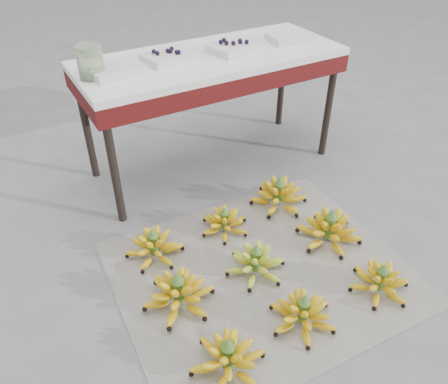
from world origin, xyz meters
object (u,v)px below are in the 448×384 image
bunch_front_right (380,282)px  tray_far_left (115,70)px  bunch_mid_left (179,293)px  tray_far_right (290,38)px  bunch_back_center (225,223)px  bunch_mid_right (329,230)px  bunch_mid_center (256,263)px  tray_right (233,47)px  vendor_table (211,69)px  bunch_front_left (228,358)px  newspaper_mat (261,272)px  bunch_back_left (154,247)px  tray_left (168,57)px  glass_jar (90,62)px  bunch_back_right (279,195)px  bunch_front_center (302,314)px

bunch_front_right → tray_far_left: tray_far_left is taller
bunch_mid_left → tray_far_right: tray_far_right is taller
bunch_back_center → bunch_mid_right: bearing=-25.1°
bunch_mid_center → tray_right: bearing=44.6°
bunch_mid_right → vendor_table: size_ratio=0.22×
bunch_back_center → vendor_table: 0.83m
bunch_front_left → bunch_front_right: (0.74, -0.01, -0.00)m
tray_far_right → newspaper_mat: bearing=-130.0°
bunch_mid_left → bunch_mid_center: size_ratio=1.10×
bunch_back_left → tray_left: (0.38, 0.59, 0.64)m
tray_right → vendor_table: bearing=173.4°
tray_far_left → tray_far_right: 1.01m
bunch_front_left → tray_right: size_ratio=1.20×
bunch_mid_center → glass_jar: glass_jar is taller
bunch_back_left → vendor_table: size_ratio=0.23×
tray_left → glass_jar: bearing=-175.8°
newspaper_mat → tray_far_right: size_ratio=5.00×
bunch_front_right → tray_far_right: size_ratio=1.23×
bunch_mid_left → bunch_back_left: (0.02, 0.31, -0.01)m
vendor_table → bunch_back_center: bearing=-113.3°
newspaper_mat → vendor_table: 1.11m
bunch_back_center → tray_far_right: size_ratio=1.14×
newspaper_mat → tray_right: tray_right is taller
tray_far_right → glass_jar: size_ratio=1.67×
bunch_back_left → tray_right: 1.13m
bunch_back_right → bunch_front_center: bearing=-131.3°
bunch_back_center → glass_jar: glass_jar is taller
bunch_back_right → tray_left: 0.91m
bunch_front_center → bunch_mid_center: 0.32m
bunch_mid_center → bunch_mid_left: bearing=157.7°
bunch_back_center → tray_far_left: size_ratio=1.05×
bunch_mid_left → tray_right: 1.32m
bunch_back_left → tray_far_right: tray_far_right is taller
bunch_back_right → bunch_front_right: bearing=-100.8°
bunch_mid_right → vendor_table: 1.05m
vendor_table → tray_left: tray_left is taller
bunch_mid_center → tray_left: tray_left is taller
bunch_front_center → tray_left: bearing=99.0°
bunch_mid_left → glass_jar: glass_jar is taller
bunch_front_left → tray_right: (0.74, 1.22, 0.64)m
bunch_mid_right → tray_right: tray_right is taller
bunch_back_center → tray_left: tray_left is taller
newspaper_mat → bunch_back_center: 0.33m
tray_far_right → bunch_back_left: bearing=-153.8°
bunch_mid_left → bunch_mid_right: size_ratio=1.19×
bunch_back_center → bunch_mid_left: bearing=-129.5°
bunch_front_left → vendor_table: vendor_table is taller
bunch_front_left → bunch_mid_center: 0.49m
bunch_mid_right → bunch_mid_left: bearing=177.1°
bunch_mid_center → tray_left: 1.12m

